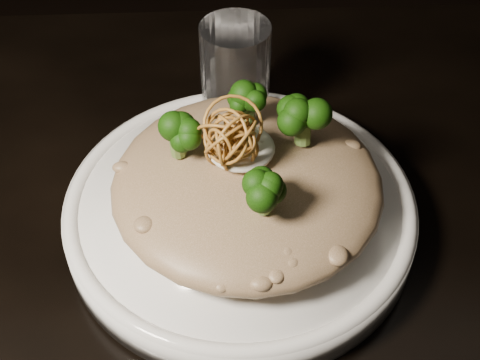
% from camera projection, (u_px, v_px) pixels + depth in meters
% --- Properties ---
extents(table, '(1.10, 0.80, 0.75)m').
position_uv_depth(table, '(164.00, 340.00, 0.59)').
color(table, black).
rests_on(table, ground).
extents(plate, '(0.29, 0.29, 0.03)m').
position_uv_depth(plate, '(240.00, 213.00, 0.56)').
color(plate, white).
rests_on(plate, table).
extents(risotto, '(0.22, 0.22, 0.05)m').
position_uv_depth(risotto, '(247.00, 184.00, 0.53)').
color(risotto, brown).
rests_on(risotto, plate).
extents(broccoli, '(0.15, 0.15, 0.05)m').
position_uv_depth(broccoli, '(239.00, 134.00, 0.50)').
color(broccoli, black).
rests_on(broccoli, risotto).
extents(cheese, '(0.05, 0.05, 0.01)m').
position_uv_depth(cheese, '(241.00, 148.00, 0.52)').
color(cheese, silver).
rests_on(cheese, risotto).
extents(shallots, '(0.06, 0.06, 0.04)m').
position_uv_depth(shallots, '(232.00, 131.00, 0.49)').
color(shallots, brown).
rests_on(shallots, cheese).
extents(drinking_glass, '(0.07, 0.07, 0.11)m').
position_uv_depth(drinking_glass, '(235.00, 79.00, 0.62)').
color(drinking_glass, silver).
rests_on(drinking_glass, table).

